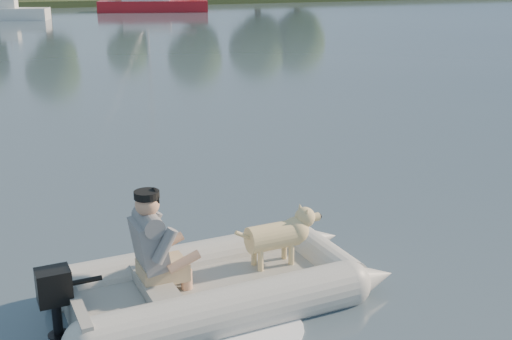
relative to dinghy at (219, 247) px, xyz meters
name	(u,v)px	position (x,y,z in m)	size (l,w,h in m)	color
water	(278,283)	(0.74, 0.07, -0.62)	(160.00, 160.00, 0.00)	slate
shore_bank	(5,3)	(0.74, 62.07, -0.37)	(160.00, 12.00, 0.70)	#47512D
dinghy	(219,247)	(0.00, 0.00, 0.00)	(4.62, 2.88, 1.44)	#ABAAA5
man	(151,240)	(-0.73, 0.03, 0.19)	(0.76, 0.65, 1.12)	slate
dog	(273,241)	(0.67, 0.08, -0.08)	(0.97, 0.35, 0.65)	#D5BE7B
outboard_motor	(56,306)	(-1.73, -0.06, -0.30)	(0.43, 0.30, 0.82)	black
motorboat	(11,5)	(0.31, 43.18, 0.38)	(5.21, 2.00, 2.20)	white
sailboat	(152,5)	(11.57, 47.72, -0.08)	(9.30, 5.13, 12.24)	#A1121A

